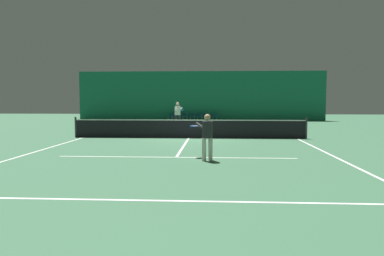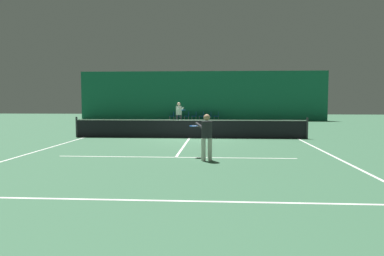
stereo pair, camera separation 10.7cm
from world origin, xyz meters
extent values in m
plane|color=#386647|center=(0.00, 0.00, 0.00)|extent=(60.00, 60.00, 0.00)
cube|color=#196B4C|center=(0.00, 15.85, 2.29)|extent=(23.00, 0.12, 4.58)
cube|color=white|center=(0.00, 11.90, 0.00)|extent=(11.00, 0.10, 0.00)
cube|color=white|center=(0.00, -11.90, 0.00)|extent=(11.00, 0.10, 0.00)
cube|color=white|center=(0.00, 6.40, 0.00)|extent=(8.25, 0.10, 0.00)
cube|color=white|center=(0.00, -6.40, 0.00)|extent=(8.25, 0.10, 0.00)
cube|color=white|center=(-5.50, 0.00, 0.00)|extent=(0.10, 23.80, 0.00)
cube|color=white|center=(5.50, 0.00, 0.00)|extent=(0.10, 23.80, 0.00)
cube|color=white|center=(0.00, 0.00, 0.00)|extent=(0.10, 12.80, 0.00)
cube|color=black|center=(0.00, 0.00, 0.47)|extent=(11.90, 0.02, 0.95)
cube|color=white|center=(0.00, 0.00, 0.92)|extent=(11.90, 0.02, 0.05)
cylinder|color=#333338|center=(-5.95, 0.00, 0.53)|extent=(0.10, 0.10, 1.07)
cylinder|color=#333338|center=(5.95, 0.00, 0.53)|extent=(0.10, 0.10, 1.07)
cylinder|color=beige|center=(0.98, -7.09, 0.37)|extent=(0.19, 0.19, 0.75)
cylinder|color=beige|center=(1.18, -6.97, 0.37)|extent=(0.19, 0.19, 0.75)
cylinder|color=#232328|center=(1.08, -7.03, 1.01)|extent=(0.47, 0.47, 0.54)
sphere|color=tan|center=(1.08, -7.03, 1.42)|extent=(0.21, 0.21, 0.21)
cylinder|color=#232328|center=(0.84, -6.88, 1.14)|extent=(0.33, 0.49, 0.22)
cylinder|color=#232328|center=(1.08, -6.75, 1.14)|extent=(0.33, 0.49, 0.22)
cylinder|color=black|center=(0.77, -6.47, 1.07)|extent=(0.17, 0.28, 0.03)
torus|color=#1951B2|center=(0.62, -6.20, 1.07)|extent=(0.45, 0.45, 0.03)
cylinder|color=silver|center=(0.62, -6.20, 1.07)|extent=(0.38, 0.38, 0.00)
cylinder|color=#2D2D38|center=(-1.18, 7.41, 0.43)|extent=(0.22, 0.22, 0.87)
cylinder|color=#2D2D38|center=(-1.44, 7.30, 0.43)|extent=(0.22, 0.22, 0.87)
cylinder|color=white|center=(-1.31, 7.36, 1.18)|extent=(0.53, 0.53, 0.63)
sphere|color=beige|center=(-1.31, 7.36, 1.65)|extent=(0.24, 0.24, 0.24)
cylinder|color=white|center=(-1.05, 7.16, 1.32)|extent=(0.32, 0.59, 0.25)
cylinder|color=white|center=(-1.35, 7.03, 1.32)|extent=(0.32, 0.59, 0.25)
cylinder|color=black|center=(-1.03, 6.69, 1.25)|extent=(0.14, 0.29, 0.03)
torus|color=#1951B2|center=(-0.92, 6.41, 1.25)|extent=(0.43, 0.43, 0.03)
cylinder|color=silver|center=(-0.92, 6.41, 1.25)|extent=(0.36, 0.36, 0.00)
cylinder|color=#99999E|center=(-2.98, 15.49, 0.20)|extent=(0.03, 0.03, 0.39)
cylinder|color=#99999E|center=(-2.98, 15.11, 0.20)|extent=(0.03, 0.03, 0.39)
cylinder|color=#99999E|center=(-2.60, 15.49, 0.20)|extent=(0.03, 0.03, 0.39)
cylinder|color=#99999E|center=(-2.60, 15.11, 0.20)|extent=(0.03, 0.03, 0.39)
cube|color=#19479E|center=(-2.79, 15.30, 0.41)|extent=(0.44, 0.44, 0.05)
cube|color=#19479E|center=(-2.59, 15.30, 0.64)|extent=(0.04, 0.44, 0.40)
cylinder|color=#99999E|center=(-2.29, 15.49, 0.20)|extent=(0.03, 0.03, 0.39)
cylinder|color=#99999E|center=(-2.29, 15.11, 0.20)|extent=(0.03, 0.03, 0.39)
cylinder|color=#99999E|center=(-1.91, 15.49, 0.20)|extent=(0.03, 0.03, 0.39)
cylinder|color=#99999E|center=(-1.91, 15.11, 0.20)|extent=(0.03, 0.03, 0.39)
cube|color=#19479E|center=(-2.10, 15.30, 0.41)|extent=(0.44, 0.44, 0.05)
cube|color=#19479E|center=(-1.90, 15.30, 0.64)|extent=(0.04, 0.44, 0.40)
cylinder|color=#99999E|center=(-1.60, 15.49, 0.20)|extent=(0.03, 0.03, 0.39)
cylinder|color=#99999E|center=(-1.60, 15.11, 0.20)|extent=(0.03, 0.03, 0.39)
cylinder|color=#99999E|center=(-1.22, 15.49, 0.20)|extent=(0.03, 0.03, 0.39)
cylinder|color=#99999E|center=(-1.22, 15.11, 0.20)|extent=(0.03, 0.03, 0.39)
cube|color=#19479E|center=(-1.41, 15.30, 0.41)|extent=(0.44, 0.44, 0.05)
cube|color=#19479E|center=(-1.21, 15.30, 0.64)|extent=(0.04, 0.44, 0.40)
cylinder|color=#99999E|center=(-0.91, 15.49, 0.20)|extent=(0.03, 0.03, 0.39)
cylinder|color=#99999E|center=(-0.91, 15.11, 0.20)|extent=(0.03, 0.03, 0.39)
cylinder|color=#99999E|center=(-0.53, 15.49, 0.20)|extent=(0.03, 0.03, 0.39)
cylinder|color=#99999E|center=(-0.53, 15.11, 0.20)|extent=(0.03, 0.03, 0.39)
cube|color=#19479E|center=(-0.72, 15.30, 0.41)|extent=(0.44, 0.44, 0.05)
cube|color=#19479E|center=(-0.52, 15.30, 0.64)|extent=(0.04, 0.44, 0.40)
cylinder|color=#99999E|center=(-0.23, 15.49, 0.20)|extent=(0.03, 0.03, 0.39)
cylinder|color=#99999E|center=(-0.23, 15.11, 0.20)|extent=(0.03, 0.03, 0.39)
cylinder|color=#99999E|center=(0.15, 15.49, 0.20)|extent=(0.03, 0.03, 0.39)
cylinder|color=#99999E|center=(0.15, 15.11, 0.20)|extent=(0.03, 0.03, 0.39)
cube|color=#19479E|center=(-0.04, 15.30, 0.41)|extent=(0.44, 0.44, 0.05)
cube|color=#19479E|center=(0.16, 15.30, 0.64)|extent=(0.04, 0.44, 0.40)
cylinder|color=#99999E|center=(0.46, 15.49, 0.20)|extent=(0.03, 0.03, 0.39)
cylinder|color=#99999E|center=(0.46, 15.11, 0.20)|extent=(0.03, 0.03, 0.39)
cylinder|color=#99999E|center=(0.84, 15.49, 0.20)|extent=(0.03, 0.03, 0.39)
cylinder|color=#99999E|center=(0.84, 15.11, 0.20)|extent=(0.03, 0.03, 0.39)
cube|color=#19479E|center=(0.65, 15.30, 0.41)|extent=(0.44, 0.44, 0.05)
cube|color=#19479E|center=(0.85, 15.30, 0.64)|extent=(0.04, 0.44, 0.40)
cylinder|color=#99999E|center=(1.15, 15.49, 0.20)|extent=(0.03, 0.03, 0.39)
cylinder|color=#99999E|center=(1.15, 15.11, 0.20)|extent=(0.03, 0.03, 0.39)
cylinder|color=#99999E|center=(1.53, 15.49, 0.20)|extent=(0.03, 0.03, 0.39)
cylinder|color=#99999E|center=(1.53, 15.11, 0.20)|extent=(0.03, 0.03, 0.39)
cube|color=#19479E|center=(1.34, 15.30, 0.41)|extent=(0.44, 0.44, 0.05)
cube|color=#19479E|center=(1.54, 15.30, 0.64)|extent=(0.04, 0.44, 0.40)
camera|label=1|loc=(1.31, -19.13, 2.02)|focal=35.00mm
camera|label=2|loc=(1.41, -19.12, 2.02)|focal=35.00mm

